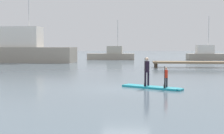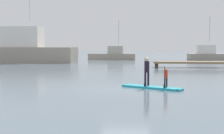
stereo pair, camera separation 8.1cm
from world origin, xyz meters
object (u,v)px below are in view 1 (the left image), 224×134
object	(u,v)px
paddler_child_solo	(166,76)
motor_boat_small_navy	(112,55)
paddler_adult	(147,70)
fishing_boat_green_midground	(207,55)
fishing_boat_white_large	(27,50)
paddleboard_near	(152,87)

from	to	relation	value
paddler_child_solo	motor_boat_small_navy	distance (m)	35.02
paddler_adult	motor_boat_small_navy	distance (m)	34.31
paddler_child_solo	motor_boat_small_navy	world-z (taller)	motor_boat_small_navy
fishing_boat_green_midground	motor_boat_small_navy	distance (m)	14.72
paddler_adult	motor_boat_small_navy	xyz separation A→B (m)	(-4.71, 33.98, -0.22)
paddler_adult	paddler_child_solo	size ratio (longest dim) A/B	1.37
paddler_adult	fishing_boat_white_large	world-z (taller)	fishing_boat_white_large
motor_boat_small_navy	paddleboard_near	bearing A→B (deg)	-81.70
paddleboard_near	fishing_boat_green_midground	xyz separation A→B (m)	(9.74, 34.24, 0.80)
paddler_adult	fishing_boat_white_large	distance (m)	29.41
paddleboard_near	paddler_child_solo	distance (m)	1.02
paddler_adult	fishing_boat_green_midground	size ratio (longest dim) A/B	0.23
fishing_boat_white_large	fishing_boat_green_midground	size ratio (longest dim) A/B	1.83
paddleboard_near	paddler_adult	distance (m)	0.97
fishing_boat_white_large	fishing_boat_green_midground	world-z (taller)	fishing_boat_white_large
fishing_boat_white_large	fishing_boat_green_midground	xyz separation A→B (m)	(25.25, 8.94, -0.83)
motor_boat_small_navy	paddler_adult	bearing A→B (deg)	-82.11
paddler_child_solo	fishing_boat_green_midground	bearing A→B (deg)	75.35
paddleboard_near	fishing_boat_white_large	world-z (taller)	fishing_boat_white_large
paddleboard_near	motor_boat_small_navy	size ratio (longest dim) A/B	0.43
paddleboard_near	paddler_child_solo	world-z (taller)	paddler_child_solo
fishing_boat_green_midground	motor_boat_small_navy	world-z (taller)	fishing_boat_green_midground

